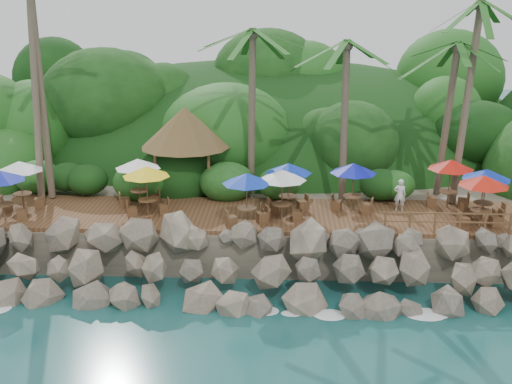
{
  "coord_description": "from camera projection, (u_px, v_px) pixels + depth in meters",
  "views": [
    {
      "loc": [
        1.29,
        -22.32,
        12.14
      ],
      "look_at": [
        0.0,
        6.0,
        3.4
      ],
      "focal_mm": 43.0,
      "sensor_mm": 36.0,
      "label": 1
    }
  ],
  "objects": [
    {
      "name": "palms",
      "position": [
        264.0,
        4.0,
        29.68
      ],
      "size": [
        27.62,
        7.09,
        13.93
      ],
      "color": "brown",
      "rests_on": "ground"
    },
    {
      "name": "ground",
      "position": [
        249.0,
        315.0,
        24.94
      ],
      "size": [
        140.0,
        140.0,
        0.0
      ],
      "primitive_type": "plane",
      "color": "#19514F",
      "rests_on": "ground"
    },
    {
      "name": "seawall",
      "position": [
        252.0,
        269.0,
        26.51
      ],
      "size": [
        29.0,
        4.0,
        2.3
      ],
      "primitive_type": null,
      "color": "gray",
      "rests_on": "ground"
    },
    {
      "name": "palapa",
      "position": [
        185.0,
        127.0,
        32.81
      ],
      "size": [
        4.82,
        4.82,
        4.6
      ],
      "color": "brown",
      "rests_on": "ground"
    },
    {
      "name": "dining_clusters",
      "position": [
        262.0,
        175.0,
        29.09
      ],
      "size": [
        24.88,
        5.28,
        2.47
      ],
      "color": "brown",
      "rests_on": "terrace"
    },
    {
      "name": "land_base",
      "position": [
        263.0,
        181.0,
        39.9
      ],
      "size": [
        32.0,
        25.2,
        2.1
      ],
      "primitive_type": "cube",
      "color": "gray",
      "rests_on": "ground"
    },
    {
      "name": "railing",
      "position": [
        473.0,
        221.0,
        27.14
      ],
      "size": [
        8.3,
        0.1,
        1.0
      ],
      "color": "brown",
      "rests_on": "terrace"
    },
    {
      "name": "foam_line",
      "position": [
        250.0,
        311.0,
        25.22
      ],
      "size": [
        25.2,
        0.8,
        0.06
      ],
      "color": "white",
      "rests_on": "ground"
    },
    {
      "name": "jungle_hill",
      "position": [
        266.0,
        167.0,
        47.37
      ],
      "size": [
        44.8,
        28.0,
        15.4
      ],
      "primitive_type": "ellipsoid",
      "color": "#143811",
      "rests_on": "ground"
    },
    {
      "name": "jungle_foliage",
      "position": [
        262.0,
        201.0,
        39.26
      ],
      "size": [
        44.0,
        16.0,
        12.0
      ],
      "primitive_type": null,
      "color": "#143811",
      "rests_on": "ground"
    },
    {
      "name": "terrace",
      "position": [
        256.0,
        215.0,
        30.02
      ],
      "size": [
        26.0,
        5.0,
        0.2
      ],
      "primitive_type": "cube",
      "color": "brown",
      "rests_on": "land_base"
    },
    {
      "name": "waiter",
      "position": [
        400.0,
        195.0,
        30.16
      ],
      "size": [
        0.65,
        0.48,
        1.63
      ],
      "primitive_type": "imported",
      "rotation": [
        0.0,
        0.0,
        2.98
      ],
      "color": "silver",
      "rests_on": "terrace"
    }
  ]
}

